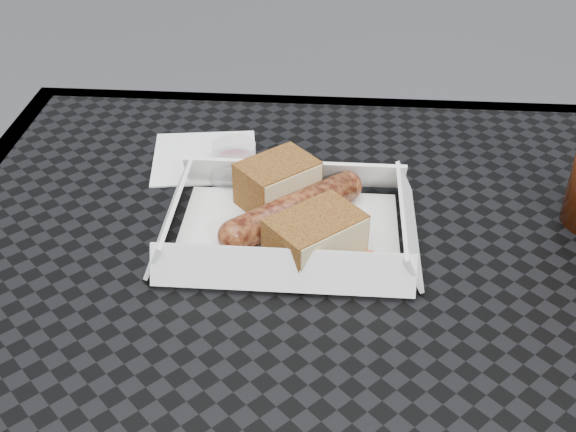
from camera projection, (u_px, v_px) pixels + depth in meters
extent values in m
cube|color=black|center=(314.00, 295.00, 0.66)|extent=(0.80, 0.80, 0.01)
cube|color=black|center=(326.00, 110.00, 0.98)|extent=(0.80, 0.03, 0.03)
cylinder|color=black|center=(106.00, 313.00, 1.19)|extent=(0.03, 0.03, 0.73)
cylinder|color=black|center=(539.00, 336.00, 1.14)|extent=(0.03, 0.03, 0.73)
cube|color=white|center=(289.00, 233.00, 0.73)|extent=(0.22, 0.15, 0.00)
cylinder|color=brown|center=(293.00, 210.00, 0.73)|extent=(0.13, 0.12, 0.03)
sphere|color=brown|center=(347.00, 186.00, 0.76)|extent=(0.03, 0.03, 0.03)
sphere|color=brown|center=(234.00, 236.00, 0.69)|extent=(0.03, 0.03, 0.03)
cube|color=brown|center=(277.00, 183.00, 0.76)|extent=(0.09, 0.09, 0.05)
cube|color=brown|center=(315.00, 237.00, 0.68)|extent=(0.10, 0.10, 0.04)
cylinder|color=#FD430B|center=(357.00, 265.00, 0.68)|extent=(0.02, 0.02, 0.00)
torus|color=white|center=(365.00, 269.00, 0.67)|extent=(0.02, 0.02, 0.00)
cube|color=#B2D17F|center=(368.00, 264.00, 0.68)|extent=(0.02, 0.02, 0.00)
cube|color=white|center=(205.00, 157.00, 0.85)|extent=(0.14, 0.14, 0.00)
cylinder|color=#980B0C|center=(234.00, 156.00, 0.83)|extent=(0.05, 0.05, 0.03)
cylinder|color=silver|center=(232.00, 169.00, 0.80)|extent=(0.05, 0.05, 0.03)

